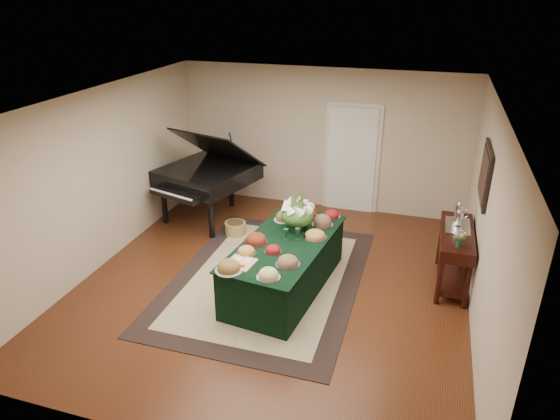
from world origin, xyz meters
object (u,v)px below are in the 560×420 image
(grand_piano, at_px, (208,174))
(buffet_table, at_px, (285,265))
(mahogany_sideboard, at_px, (456,243))
(floral_centerpiece, at_px, (297,211))

(grand_piano, bearing_deg, buffet_table, -42.67)
(grand_piano, height_order, mahogany_sideboard, grand_piano)
(buffet_table, bearing_deg, mahogany_sideboard, 19.63)
(buffet_table, height_order, floral_centerpiece, floral_centerpiece)
(buffet_table, height_order, grand_piano, grand_piano)
(mahogany_sideboard, bearing_deg, buffet_table, -160.37)
(buffet_table, distance_m, mahogany_sideboard, 2.45)
(floral_centerpiece, bearing_deg, grand_piano, 145.08)
(mahogany_sideboard, bearing_deg, floral_centerpiece, -169.77)
(floral_centerpiece, distance_m, grand_piano, 2.57)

